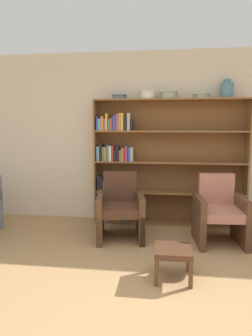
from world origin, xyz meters
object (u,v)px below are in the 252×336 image
object	(u,v)px
bowl_stoneware	(119,97)
armchair_leather	(120,209)
bowl_sage	(148,94)
bowl_olive	(201,96)
footstool	(173,253)
armchair_cushioned	(219,213)
bookshelf	(155,163)
bowl_brass	(169,95)
vase_tall	(227,90)

from	to	relation	value
bowl_stoneware	armchair_leather	distance (m)	1.76
bowl_sage	bowl_olive	size ratio (longest dim) A/B	0.99
bowl_stoneware	footstool	size ratio (longest dim) A/B	0.63
armchair_cushioned	footstool	bearing A→B (deg)	55.90
bowl_sage	bowl_olive	xyz separation A→B (m)	(0.81, 0.00, -0.03)
footstool	armchair_leather	bearing A→B (deg)	123.02
bowl_stoneware	bowl_sage	world-z (taller)	bowl_sage
bookshelf	bowl_brass	world-z (taller)	bowl_brass
bookshelf	footstool	bearing A→B (deg)	-81.79
bowl_stoneware	bowl_sage	bearing A→B (deg)	0.00
vase_tall	armchair_leather	bearing A→B (deg)	-155.70
bookshelf	armchair_cushioned	bearing A→B (deg)	-38.04
bowl_stoneware	footstool	xyz separation A→B (m)	(0.83, -1.78, -1.75)
vase_tall	armchair_leather	distance (m)	2.38
bowl_sage	armchair_cushioned	xyz separation A→B (m)	(1.02, -0.68, -1.65)
bowl_olive	armchair_leather	xyz separation A→B (m)	(-1.15, -0.68, -1.62)
bowl_stoneware	armchair_leather	bearing A→B (deg)	-80.81
bowl_stoneware	vase_tall	xyz separation A→B (m)	(1.63, 0.00, 0.08)
bookshelf	bowl_brass	xyz separation A→B (m)	(0.20, -0.02, 1.06)
bowl_stoneware	footstool	bearing A→B (deg)	-65.17
footstool	vase_tall	bearing A→B (deg)	65.83
bowl_olive	armchair_cushioned	size ratio (longest dim) A/B	0.28
bowl_sage	armchair_leather	bearing A→B (deg)	-116.06
armchair_cushioned	bowl_brass	bearing A→B (deg)	-48.15
footstool	bowl_olive	bearing A→B (deg)	76.40
bowl_olive	bowl_stoneware	bearing A→B (deg)	-180.00
bowl_stoneware	armchair_leather	world-z (taller)	bowl_stoneware
bookshelf	armchair_leather	world-z (taller)	bookshelf
bookshelf	vase_tall	world-z (taller)	vase_tall
bowl_sage	bowl_brass	size ratio (longest dim) A/B	0.92
bowl_stoneware	bowl_olive	bearing A→B (deg)	0.00
bookshelf	vase_tall	distance (m)	1.54
armchair_leather	footstool	size ratio (longest dim) A/B	2.41
bowl_sage	armchair_leather	distance (m)	1.82
bowl_brass	vase_tall	distance (m)	0.86
bowl_olive	armchair_cushioned	bearing A→B (deg)	-73.00
bowl_stoneware	bookshelf	bearing A→B (deg)	2.16
bowl_brass	vase_tall	xyz separation A→B (m)	(0.86, 0.00, 0.06)
bowl_olive	armchair_cushioned	distance (m)	1.77
bowl_brass	footstool	size ratio (longest dim) A/B	0.73
bookshelf	bowl_olive	distance (m)	1.25
armchair_leather	armchair_cushioned	size ratio (longest dim) A/B	1.00
armchair_leather	bowl_stoneware	bearing A→B (deg)	-90.30
bookshelf	bowl_olive	bearing A→B (deg)	-1.76
bowl_sage	bowl_olive	distance (m)	0.81
bookshelf	armchair_cushioned	distance (m)	1.28
bookshelf	bowl_sage	world-z (taller)	bowl_sage
bowl_sage	vase_tall	world-z (taller)	vase_tall
bowl_sage	armchair_cushioned	world-z (taller)	bowl_sage
vase_tall	armchair_cushioned	world-z (taller)	vase_tall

